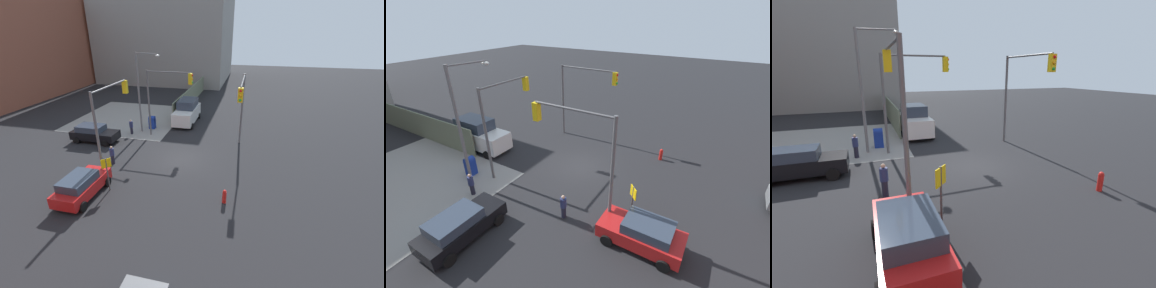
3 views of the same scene
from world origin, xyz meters
The scene contains 16 objects.
ground_plane centered at (0.00, 0.00, 0.00)m, with size 120.00×120.00×0.00m, color black.
sidewalk_corner centered at (9.00, 9.00, 0.01)m, with size 12.00×12.00×0.01m, color gray.
construction_fence centered at (16.85, 3.20, 1.20)m, with size 17.71×0.12×2.40m, color slate.
building_loft_east centered at (36.00, 12.36, 10.03)m, with size 20.00×24.00×20.06m.
traffic_signal_nw_corner centered at (-2.66, 4.50, 4.59)m, with size 4.89×0.36×6.50m.
traffic_signal_se_corner centered at (2.45, -4.50, 4.62)m, with size 5.38×0.36×6.50m.
traffic_signal_ne_corner centered at (4.50, 2.80, 4.57)m, with size 0.36×4.55×6.50m.
street_lamp_corner centered at (5.13, 5.44, 4.70)m, with size 0.85×2.63×8.00m.
warning_sign_two_way centered at (-5.40, 3.56, 1.64)m, with size 0.48×0.48×2.40m.
mailbox_blue centered at (6.20, 5.00, 0.76)m, with size 0.56×0.64×1.43m.
fire_hydrant centered at (-5.00, -4.20, 0.49)m, with size 0.26×0.26×0.94m.
coupe_black centered at (1.67, 9.15, 0.84)m, with size 2.02×4.45×1.62m.
sedan_red centered at (-6.47, 4.86, 0.84)m, with size 4.15×2.02×1.62m.
van_white_delivery centered at (8.99, 1.80, 1.28)m, with size 5.40×2.32×2.62m.
pedestrian_crossing centered at (4.20, 6.50, 0.80)m, with size 0.36×0.36×1.56m.
pedestrian_waiting centered at (-2.00, 5.20, 0.80)m, with size 0.36×0.36×1.55m.
Camera 3 is at (-12.99, 5.65, 5.37)m, focal length 24.00 mm.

